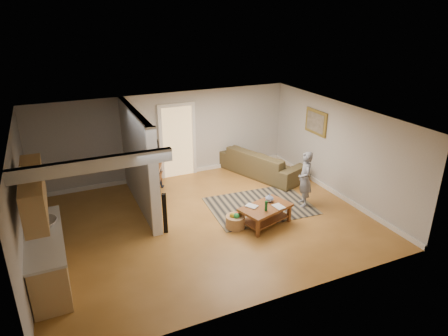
{
  "coord_description": "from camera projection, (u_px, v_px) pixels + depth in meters",
  "views": [
    {
      "loc": [
        -3.01,
        -7.72,
        4.73
      ],
      "look_at": [
        0.66,
        0.42,
        1.1
      ],
      "focal_mm": 32.0,
      "sensor_mm": 36.0,
      "label": 1
    }
  ],
  "objects": [
    {
      "name": "sofa",
      "position": [
        262.0,
        174.0,
        12.09
      ],
      "size": [
        1.89,
        2.82,
        0.77
      ],
      "primitive_type": "imported",
      "rotation": [
        0.0,
        0.0,
        1.93
      ],
      "color": "#4E4027",
      "rests_on": "ground"
    },
    {
      "name": "tv_console",
      "position": [
        152.0,
        169.0,
        10.53
      ],
      "size": [
        0.93,
        1.36,
        1.1
      ],
      "rotation": [
        0.0,
        0.0,
        -0.39
      ],
      "color": "brown",
      "rests_on": "ground"
    },
    {
      "name": "speaker_left",
      "position": [
        165.0,
        213.0,
        8.82
      ],
      "size": [
        0.12,
        0.12,
        0.95
      ],
      "primitive_type": "cube",
      "rotation": [
        0.0,
        0.0,
        -0.36
      ],
      "color": "black",
      "rests_on": "ground"
    },
    {
      "name": "ground",
      "position": [
        206.0,
        221.0,
        9.44
      ],
      "size": [
        7.5,
        7.5,
        0.0
      ],
      "primitive_type": "plane",
      "color": "brown",
      "rests_on": "ground"
    },
    {
      "name": "area_rug",
      "position": [
        260.0,
        206.0,
        10.17
      ],
      "size": [
        2.66,
        2.03,
        0.01
      ],
      "primitive_type": "cube",
      "rotation": [
        0.0,
        0.0,
        -0.07
      ],
      "color": "black",
      "rests_on": "ground"
    },
    {
      "name": "toy_basket",
      "position": [
        235.0,
        221.0,
        9.13
      ],
      "size": [
        0.45,
        0.45,
        0.4
      ],
      "color": "#A07445",
      "rests_on": "ground"
    },
    {
      "name": "speaker_right",
      "position": [
        158.0,
        181.0,
        10.55
      ],
      "size": [
        0.09,
        0.09,
        0.88
      ],
      "primitive_type": "cube",
      "rotation": [
        0.0,
        0.0,
        -0.06
      ],
      "color": "black",
      "rests_on": "ground"
    },
    {
      "name": "toddler",
      "position": [
        157.0,
        187.0,
        11.24
      ],
      "size": [
        0.48,
        0.42,
        0.84
      ],
      "primitive_type": "imported",
      "rotation": [
        0.0,
        0.0,
        2.87
      ],
      "color": "#202A42",
      "rests_on": "ground"
    },
    {
      "name": "child",
      "position": [
        303.0,
        205.0,
        10.24
      ],
      "size": [
        0.51,
        0.61,
        1.43
      ],
      "primitive_type": "imported",
      "rotation": [
        0.0,
        0.0,
        -1.94
      ],
      "color": "gray",
      "rests_on": "ground"
    },
    {
      "name": "room_shell",
      "position": [
        153.0,
        165.0,
        8.85
      ],
      "size": [
        7.54,
        6.02,
        2.52
      ],
      "color": "#ADAAA5",
      "rests_on": "ground"
    },
    {
      "name": "coffee_table",
      "position": [
        266.0,
        210.0,
        9.21
      ],
      "size": [
        1.33,
        1.0,
        0.7
      ],
      "rotation": [
        0.0,
        0.0,
        0.29
      ],
      "color": "brown",
      "rests_on": "ground"
    }
  ]
}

